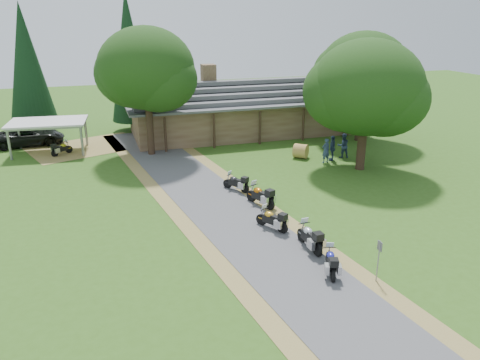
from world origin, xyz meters
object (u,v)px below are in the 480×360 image
object	(u,v)px
carport	(50,137)
motorcycle_row_d	(260,195)
motorcycle_row_a	(331,261)
motorcycle_row_e	(236,182)
motorcycle_carport_a	(62,148)
hay_bale	(301,151)
motorcycle_row_b	(310,236)
car_dark_suv	(29,132)
motorcycle_row_c	(272,218)
lodge	(243,106)

from	to	relation	value
carport	motorcycle_row_d	world-z (taller)	carport
motorcycle_row_a	motorcycle_row_d	world-z (taller)	motorcycle_row_d
motorcycle_row_e	motorcycle_carport_a	bearing A→B (deg)	6.47
hay_bale	motorcycle_row_e	bearing A→B (deg)	-142.52
motorcycle_row_b	motorcycle_row_a	bearing A→B (deg)	174.90
motorcycle_row_b	carport	bearing A→B (deg)	27.75
car_dark_suv	motorcycle_row_a	size ratio (longest dim) A/B	3.46
motorcycle_row_a	motorcycle_row_c	distance (m)	4.86
lodge	motorcycle_row_d	world-z (taller)	lodge
motorcycle_carport_a	hay_bale	xyz separation A→B (m)	(17.54, -6.48, -0.03)
motorcycle_row_c	car_dark_suv	bearing A→B (deg)	3.04
motorcycle_row_d	motorcycle_row_a	bearing A→B (deg)	160.03
motorcycle_row_e	car_dark_suv	bearing A→B (deg)	4.69
car_dark_suv	motorcycle_row_a	xyz separation A→B (m)	(14.27, -26.25, -0.56)
lodge	car_dark_suv	bearing A→B (deg)	176.65
car_dark_suv	hay_bale	distance (m)	22.69
motorcycle_row_a	hay_bale	bearing A→B (deg)	-0.51
motorcycle_row_e	motorcycle_row_d	bearing A→B (deg)	156.80
motorcycle_carport_a	hay_bale	bearing A→B (deg)	-58.25
motorcycle_carport_a	motorcycle_row_e	bearing A→B (deg)	-85.63
carport	car_dark_suv	world-z (taller)	carport
car_dark_suv	motorcycle_row_e	distance (m)	20.53
motorcycle_row_c	motorcycle_row_e	size ratio (longest dim) A/B	1.03
motorcycle_row_b	lodge	bearing A→B (deg)	-13.30
motorcycle_carport_a	hay_bale	distance (m)	18.69
carport	hay_bale	size ratio (longest dim) A/B	5.38
motorcycle_row_d	motorcycle_row_e	distance (m)	2.81
lodge	motorcycle_row_c	bearing A→B (deg)	-104.18
carport	motorcycle_row_b	distance (m)	24.70
motorcycle_row_a	carport	bearing A→B (deg)	47.85
carport	motorcycle_row_b	bearing A→B (deg)	-53.87
motorcycle_row_a	car_dark_suv	bearing A→B (deg)	48.45
carport	motorcycle_row_a	bearing A→B (deg)	-56.52
car_dark_suv	motorcycle_row_b	xyz separation A→B (m)	(14.36, -23.98, -0.48)
lodge	carport	size ratio (longest dim) A/B	3.67
carport	motorcycle_row_c	xyz separation A→B (m)	(11.65, -18.73, -0.65)
motorcycle_row_b	motorcycle_carport_a	size ratio (longest dim) A/B	1.18
carport	car_dark_suv	bearing A→B (deg)	128.97
carport	motorcycle_row_c	bearing A→B (deg)	-52.57
motorcycle_row_b	motorcycle_row_d	world-z (taller)	motorcycle_row_d
motorcycle_row_e	lodge	bearing A→B (deg)	-55.76
motorcycle_row_d	motorcycle_carport_a	xyz separation A→B (m)	(-11.31, 14.46, -0.12)
motorcycle_row_a	motorcycle_row_e	xyz separation A→B (m)	(-0.92, 10.66, -0.00)
carport	motorcycle_row_c	distance (m)	22.07
car_dark_suv	motorcycle_row_e	bearing A→B (deg)	-143.26
motorcycle_row_e	hay_bale	world-z (taller)	motorcycle_row_e
motorcycle_row_c	motorcycle_row_e	xyz separation A→B (m)	(-0.10, 5.87, -0.02)
carport	car_dark_suv	xyz separation A→B (m)	(-1.80, 2.72, -0.12)
motorcycle_row_c	motorcycle_carport_a	world-z (taller)	motorcycle_row_c
lodge	motorcycle_row_a	bearing A→B (deg)	-99.75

